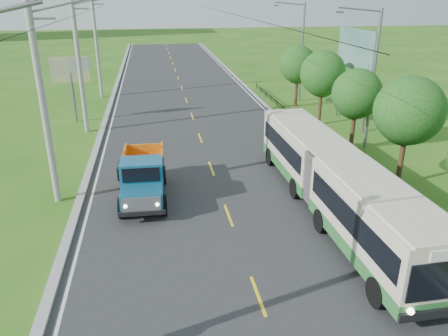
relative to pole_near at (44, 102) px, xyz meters
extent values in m
plane|color=#265B15|center=(8.26, -9.00, -5.09)|extent=(240.00, 240.00, 0.00)
cube|color=#28282B|center=(8.26, 11.00, -5.08)|extent=(14.00, 120.00, 0.02)
cube|color=#9E9E99|center=(1.06, 11.00, -5.02)|extent=(0.40, 120.00, 0.15)
cube|color=#9E9E99|center=(15.41, 11.00, -5.04)|extent=(0.30, 120.00, 0.10)
cube|color=silver|center=(1.61, 11.00, -5.07)|extent=(0.12, 120.00, 0.00)
cube|color=silver|center=(14.91, 11.00, -5.07)|extent=(0.12, 120.00, 0.00)
cube|color=yellow|center=(8.26, -9.00, -5.07)|extent=(0.12, 2.20, 0.00)
cube|color=black|center=(16.26, 5.00, -4.79)|extent=(0.04, 40.00, 0.60)
cylinder|color=gray|center=(-0.04, 0.00, -0.09)|extent=(0.32, 0.32, 10.00)
cube|color=slate|center=(0.46, 0.00, 3.71)|extent=(1.20, 0.10, 0.10)
cylinder|color=gray|center=(-0.04, 12.00, -0.09)|extent=(0.32, 0.32, 10.00)
cube|color=slate|center=(0.46, 12.00, 3.71)|extent=(1.20, 0.10, 0.10)
cylinder|color=gray|center=(-0.04, 24.00, -0.09)|extent=(0.32, 0.32, 10.00)
cube|color=slate|center=(0.46, 24.00, 3.71)|extent=(1.20, 0.10, 0.10)
cylinder|color=#382314|center=(18.06, -1.00, -3.41)|extent=(0.28, 0.28, 3.36)
sphere|color=#154614|center=(18.06, -1.00, -0.89)|extent=(3.60, 3.60, 3.60)
sphere|color=#154614|center=(18.26, -0.50, -1.61)|extent=(2.64, 2.64, 2.64)
cylinder|color=#382314|center=(18.06, 5.00, -3.58)|extent=(0.28, 0.28, 3.02)
sphere|color=#154614|center=(18.06, 5.00, -1.31)|extent=(3.24, 3.24, 3.24)
sphere|color=#154614|center=(18.26, 5.50, -1.96)|extent=(2.38, 2.38, 2.38)
cylinder|color=#382314|center=(18.06, 11.00, -3.47)|extent=(0.28, 0.28, 3.25)
sphere|color=#154614|center=(18.06, 11.00, -1.03)|extent=(3.48, 3.48, 3.48)
sphere|color=#154614|center=(18.26, 11.50, -1.73)|extent=(2.55, 2.55, 2.55)
cylinder|color=#382314|center=(18.06, 17.00, -3.55)|extent=(0.28, 0.28, 3.08)
sphere|color=#154614|center=(18.06, 17.00, -1.24)|extent=(3.30, 3.30, 3.30)
sphere|color=#154614|center=(18.26, 17.50, -1.90)|extent=(2.42, 2.42, 2.42)
cylinder|color=slate|center=(19.06, 5.00, -0.59)|extent=(0.20, 0.20, 9.00)
cylinder|color=slate|center=(17.66, 5.00, 3.81)|extent=(2.80, 0.10, 0.34)
cube|color=slate|center=(16.36, 5.00, 3.66)|extent=(0.45, 0.16, 0.12)
cylinder|color=slate|center=(19.06, 19.00, -0.59)|extent=(0.20, 0.20, 9.00)
cylinder|color=slate|center=(17.66, 19.00, 3.81)|extent=(2.80, 0.10, 0.34)
cube|color=slate|center=(16.36, 19.00, 3.66)|extent=(0.45, 0.16, 0.12)
cylinder|color=silver|center=(16.86, -3.00, -4.89)|extent=(0.64, 0.64, 0.40)
sphere|color=#154614|center=(16.86, -3.00, -4.64)|extent=(0.44, 0.44, 0.44)
cylinder|color=silver|center=(16.86, 5.00, -4.89)|extent=(0.64, 0.64, 0.40)
sphere|color=#154614|center=(16.86, 5.00, -4.64)|extent=(0.44, 0.44, 0.44)
cylinder|color=silver|center=(16.86, 13.00, -4.89)|extent=(0.64, 0.64, 0.40)
sphere|color=#154614|center=(16.86, 13.00, -4.64)|extent=(0.44, 0.44, 0.44)
cylinder|color=slate|center=(-1.24, 15.00, -3.09)|extent=(0.20, 0.20, 4.00)
cube|color=yellow|center=(-1.24, 15.00, -0.89)|extent=(3.00, 0.15, 2.00)
cylinder|color=slate|center=(20.56, 8.50, -2.59)|extent=(0.24, 0.24, 5.00)
cylinder|color=slate|center=(20.56, 13.50, -2.59)|extent=(0.24, 0.24, 5.00)
cube|color=#144C47|center=(20.56, 11.00, 0.71)|extent=(0.20, 6.00, 3.00)
cube|color=#2C6F32|center=(13.22, -7.70, -4.28)|extent=(2.65, 7.69, 0.56)
cube|color=beige|center=(13.22, -7.70, -3.02)|extent=(2.65, 7.69, 1.97)
cube|color=black|center=(13.22, -7.70, -3.01)|extent=(2.68, 7.08, 0.97)
cube|color=#2C6F32|center=(13.11, 0.72, -4.28)|extent=(2.64, 7.18, 0.56)
cube|color=beige|center=(13.11, 0.72, -3.02)|extent=(2.64, 7.18, 1.97)
cube|color=black|center=(13.11, 0.72, -3.01)|extent=(2.67, 6.57, 0.97)
cube|color=#4C4C4C|center=(13.16, -3.36, -3.30)|extent=(2.41, 1.05, 2.43)
cube|color=black|center=(13.26, -11.55, -3.18)|extent=(2.30, 0.09, 1.33)
cylinder|color=black|center=(12.09, -10.12, -4.56)|extent=(0.34, 1.07, 1.06)
cylinder|color=black|center=(14.40, -10.09, -4.56)|extent=(0.34, 1.07, 1.06)
cylinder|color=black|center=(12.03, -5.11, -4.56)|extent=(0.34, 1.07, 1.06)
cylinder|color=black|center=(14.34, -5.08, -4.56)|extent=(0.34, 1.07, 1.06)
cylinder|color=black|center=(11.99, -1.64, -4.56)|extent=(0.34, 1.07, 1.06)
cylinder|color=black|center=(14.29, -1.61, -4.56)|extent=(0.34, 1.07, 1.06)
cylinder|color=black|center=(11.93, 3.06, -4.56)|extent=(0.34, 1.07, 1.06)
cylinder|color=black|center=(14.24, 3.08, -4.56)|extent=(0.34, 1.07, 1.06)
cube|color=#15597F|center=(4.26, -2.57, -4.08)|extent=(1.96, 1.34, 0.92)
cube|color=#15597F|center=(4.30, -1.19, -3.63)|extent=(2.06, 1.52, 1.84)
cube|color=black|center=(4.30, -1.19, -3.17)|extent=(2.25, 1.25, 0.64)
cube|color=black|center=(4.32, -0.46, -4.50)|extent=(1.06, 5.53, 0.23)
cube|color=orange|center=(4.36, 1.10, -3.58)|extent=(2.18, 2.81, 1.19)
cylinder|color=black|center=(3.30, -2.36, -4.59)|extent=(0.35, 1.02, 1.01)
cylinder|color=black|center=(5.23, -2.41, -4.59)|extent=(0.35, 1.02, 1.01)
cylinder|color=black|center=(3.40, 1.31, -4.59)|extent=(0.35, 1.02, 1.01)
cylinder|color=black|center=(5.33, 1.26, -4.59)|extent=(0.35, 1.02, 1.01)
camera|label=1|loc=(5.05, -21.11, 4.81)|focal=35.00mm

